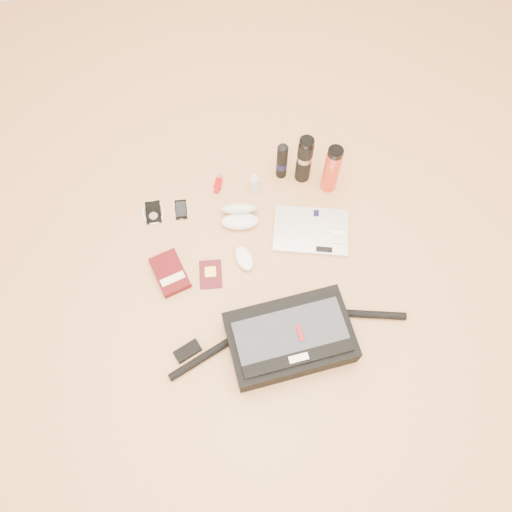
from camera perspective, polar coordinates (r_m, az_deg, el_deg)
name	(u,v)px	position (r m, az deg, el deg)	size (l,w,h in m)	color
ground	(271,276)	(2.15, 1.67, -2.25)	(4.00, 4.00, 0.00)	tan
messenger_bag	(289,338)	(2.00, 3.83, -9.33)	(1.00, 0.31, 0.14)	black
laptop	(311,231)	(2.24, 6.33, 2.88)	(0.38, 0.32, 0.03)	silver
book	(170,273)	(2.17, -9.77, -1.90)	(0.16, 0.21, 0.04)	#45080C
passport	(211,274)	(2.16, -5.21, -2.08)	(0.11, 0.15, 0.01)	#450D14
mouse	(244,258)	(2.16, -1.35, -0.28)	(0.09, 0.13, 0.04)	white
sunglasses_case	(240,215)	(2.24, -1.87, 4.69)	(0.19, 0.17, 0.10)	silver
ipod	(153,212)	(2.33, -11.66, 4.91)	(0.11, 0.12, 0.01)	black
phone	(181,210)	(2.32, -8.57, 5.28)	(0.09, 0.11, 0.01)	black
inhaler	(218,183)	(2.36, -4.33, 8.29)	(0.06, 0.10, 0.03)	#A10307
spray_bottle	(255,184)	(2.30, -0.16, 8.20)	(0.03, 0.03, 0.12)	#B6E2F6
aerosol_can	(282,161)	(2.31, 2.98, 10.80)	(0.05, 0.05, 0.22)	black
thermos_black	(304,159)	(2.29, 5.54, 10.93)	(0.09, 0.09, 0.27)	black
thermos_red	(332,169)	(2.27, 8.63, 9.75)	(0.08, 0.08, 0.27)	red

